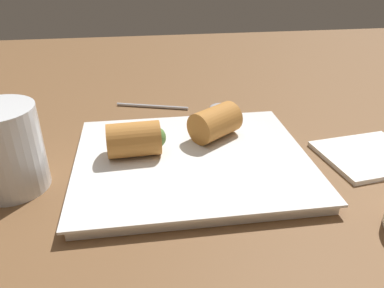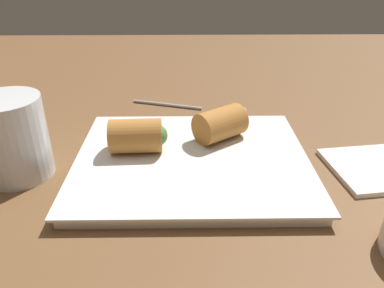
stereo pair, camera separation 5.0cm
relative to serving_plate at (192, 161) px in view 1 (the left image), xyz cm
name	(u,v)px [view 1 (the left image)]	position (x,y,z in cm)	size (l,w,h in cm)	color
table_surface	(174,166)	(2.03, -1.99, -1.76)	(180.00, 140.00, 2.00)	brown
serving_plate	(192,161)	(0.00, 0.00, 0.00)	(27.78, 23.15, 1.50)	white
roll_front_left	(137,139)	(6.39, -1.38, 2.82)	(7.06, 4.45, 4.15)	#B77533
roll_front_right	(217,122)	(-3.99, -4.76, 2.82)	(7.49, 7.00, 4.15)	#B77533
spoon	(209,108)	(-5.19, -16.25, -0.16)	(18.95, 7.27, 1.33)	#B2B2B7
napkin	(369,156)	(-22.64, 1.09, -0.46)	(12.88, 11.37, 0.60)	white
drinking_glass	(6,149)	(20.28, 1.23, 4.01)	(7.74, 7.74, 9.54)	silver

